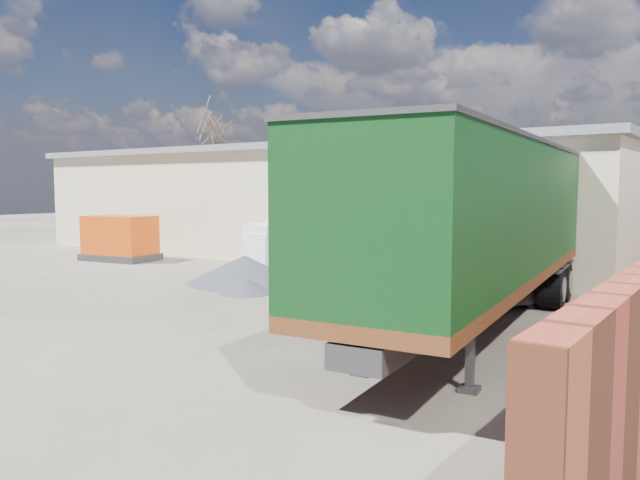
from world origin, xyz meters
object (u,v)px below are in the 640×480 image
Objects in this scene: bare_tree at (214,119)px; orange_skip at (120,241)px; panel_van at (300,245)px; tractor_unit at (400,244)px; box_trailer at (480,217)px.

bare_tree is 2.68× the size of orange_skip.
bare_tree is at bearing 165.68° from panel_van.
orange_skip is (6.49, -12.68, -7.02)m from bare_tree.
orange_skip is at bearing -62.91° from bare_tree.
panel_van is 8.99m from orange_skip.
tractor_unit is at bearing -16.06° from panel_van.
tractor_unit is 2.81m from box_trailer.
orange_skip is (-16.20, 3.19, -0.98)m from tractor_unit.
panel_van is (-7.51, 5.48, -0.88)m from tractor_unit.
bare_tree is 28.34m from tractor_unit.
orange_skip is (-8.69, -2.29, -0.10)m from panel_van.
bare_tree is 1.88× the size of panel_van.
panel_van is at bearing 141.09° from box_trailer.
orange_skip is at bearing 161.17° from box_trailer.
bare_tree reaches higher than orange_skip.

